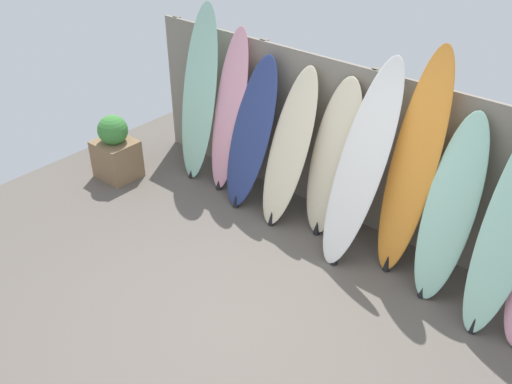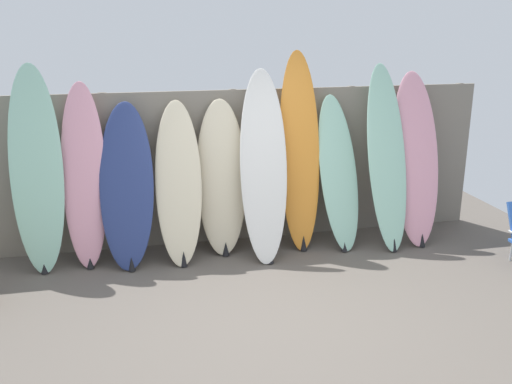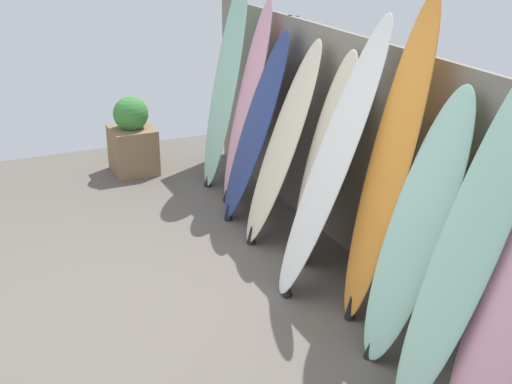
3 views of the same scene
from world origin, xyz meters
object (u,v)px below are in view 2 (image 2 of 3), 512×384
Objects in this scene: surfboard_seafoam_0 at (37,171)px; surfboard_seafoam_7 at (339,173)px; surfboard_cream_4 at (222,178)px; surfboard_navy_2 at (127,186)px; surfboard_seafoam_8 at (387,158)px; surfboard_white_5 at (264,167)px; surfboard_pink_1 at (84,177)px; surfboard_cream_3 at (179,184)px; surfboard_orange_6 at (300,153)px; surfboard_pink_9 at (415,159)px.

surfboard_seafoam_0 is 3.29m from surfboard_seafoam_7.
surfboard_seafoam_7 is at bearing -4.44° from surfboard_cream_4.
surfboard_seafoam_0 is 0.92m from surfboard_navy_2.
surfboard_cream_4 is 0.83× the size of surfboard_seafoam_8.
surfboard_navy_2 is 1.49m from surfboard_white_5.
surfboard_pink_1 is 1.48m from surfboard_cream_4.
surfboard_navy_2 is at bearing -4.40° from surfboard_seafoam_0.
surfboard_cream_3 is 2.40m from surfboard_seafoam_8.
surfboard_seafoam_7 is (0.45, -0.08, -0.25)m from surfboard_orange_6.
surfboard_seafoam_0 is 2.84m from surfboard_orange_6.
surfboard_cream_4 is at bearing 156.91° from surfboard_white_5.
surfboard_pink_9 is at bearing 6.06° from surfboard_seafoam_8.
surfboard_cream_3 is 1.00× the size of surfboard_seafoam_7.
surfboard_seafoam_7 is at bearing 178.01° from surfboard_pink_9.
surfboard_seafoam_0 is at bearing -179.53° from surfboard_orange_6.
surfboard_navy_2 is (0.43, -0.11, -0.11)m from surfboard_pink_1.
surfboard_cream_3 is at bearing 179.69° from surfboard_pink_9.
surfboard_cream_4 is (1.47, 0.01, -0.11)m from surfboard_pink_1.
surfboard_cream_3 is 1.84m from surfboard_seafoam_7.
surfboard_pink_1 is at bearing 173.64° from surfboard_cream_3.
surfboard_seafoam_8 reaches higher than surfboard_seafoam_7.
surfboard_pink_1 is 3.76m from surfboard_pink_9.
surfboard_white_5 reaches higher than surfboard_seafoam_7.
surfboard_orange_6 is 1.02m from surfboard_seafoam_8.
surfboard_navy_2 is 0.55m from surfboard_cream_3.
surfboard_pink_9 is (0.94, -0.03, 0.13)m from surfboard_seafoam_7.
surfboard_seafoam_8 is at bearing -7.54° from surfboard_seafoam_7.
surfboard_pink_9 is (1.39, -0.11, -0.12)m from surfboard_orange_6.
surfboard_pink_1 reaches higher than surfboard_navy_2.
surfboard_cream_4 is 2.30m from surfboard_pink_9.
surfboard_seafoam_0 is 1.03× the size of surfboard_seafoam_8.
surfboard_white_5 is (0.44, -0.19, 0.16)m from surfboard_cream_4.
surfboard_pink_9 reaches higher than surfboard_cream_4.
surfboard_cream_4 is (1.04, 0.12, -0.00)m from surfboard_navy_2.
surfboard_pink_1 reaches higher than surfboard_seafoam_7.
surfboard_pink_1 reaches higher than surfboard_cream_3.
surfboard_white_5 is at bearing -23.09° from surfboard_cream_4.
surfboard_navy_2 is 0.77× the size of surfboard_orange_6.
surfboard_pink_9 reaches higher than surfboard_cream_3.
surfboard_cream_3 is 0.87× the size of surfboard_pink_9.
surfboard_pink_1 is 0.98× the size of surfboard_pink_9.
surfboard_orange_6 reaches higher than surfboard_navy_2.
surfboard_pink_9 reaches higher than surfboard_seafoam_7.
surfboard_cream_4 is 0.93m from surfboard_orange_6.
surfboard_white_5 reaches higher than surfboard_cream_4.
surfboard_pink_1 is 0.46m from surfboard_navy_2.
surfboard_cream_3 is at bearing -176.06° from surfboard_orange_6.
surfboard_orange_6 reaches higher than surfboard_cream_4.
surfboard_pink_1 is at bearing 166.22° from surfboard_navy_2.
surfboard_white_5 reaches higher than surfboard_pink_1.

